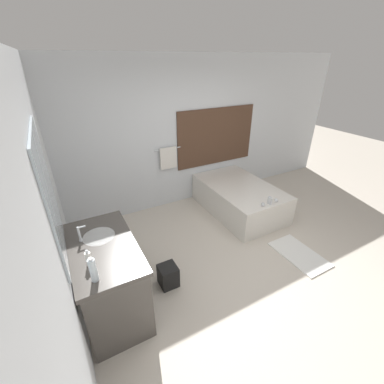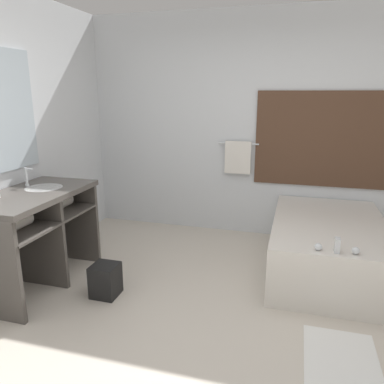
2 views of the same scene
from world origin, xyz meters
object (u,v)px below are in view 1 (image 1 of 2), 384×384
at_px(bathtub, 239,197).
at_px(water_bottle_1, 93,270).
at_px(soap_dispenser, 88,259).
at_px(waste_bin, 168,276).

relative_size(bathtub, water_bottle_1, 6.86).
distance_m(bathtub, water_bottle_1, 3.21).
height_order(water_bottle_1, soap_dispenser, water_bottle_1).
height_order(soap_dispenser, waste_bin, soap_dispenser).
bearing_deg(waste_bin, bathtub, 28.46).
relative_size(water_bottle_1, waste_bin, 0.86).
height_order(water_bottle_1, waste_bin, water_bottle_1).
xyz_separation_m(soap_dispenser, waste_bin, (0.86, 0.21, -0.83)).
bearing_deg(bathtub, soap_dispenser, -155.74).
xyz_separation_m(bathtub, waste_bin, (-1.92, -1.04, -0.14)).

